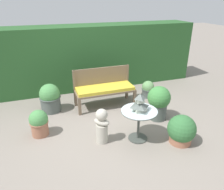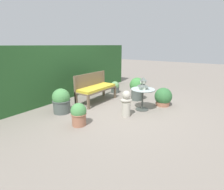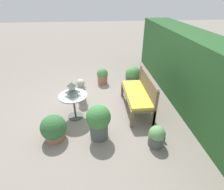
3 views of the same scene
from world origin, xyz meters
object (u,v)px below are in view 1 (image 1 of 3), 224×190
at_px(potted_plant_bench_left, 148,89).
at_px(potted_plant_bench_right, 159,102).
at_px(potted_plant_patio_mid, 181,131).
at_px(potted_plant_hedge_corner, 39,123).
at_px(garden_bust, 102,126).
at_px(patio_table, 139,117).
at_px(potted_plant_table_far, 50,98).
at_px(garden_bench, 105,90).
at_px(pagoda_birdhouse, 140,104).

bearing_deg(potted_plant_bench_left, potted_plant_bench_right, -107.11).
xyz_separation_m(potted_plant_patio_mid, potted_plant_hedge_corner, (-2.34, 1.07, 0.02)).
bearing_deg(garden_bust, potted_plant_bench_right, 64.81).
height_order(patio_table, potted_plant_bench_left, patio_table).
xyz_separation_m(garden_bust, potted_plant_table_far, (-0.75, 1.50, -0.02)).
bearing_deg(garden_bench, potted_plant_patio_mid, -65.39).
bearing_deg(garden_bench, potted_plant_bench_right, -46.99).
bearing_deg(patio_table, potted_plant_bench_left, 56.89).
height_order(patio_table, potted_plant_patio_mid, patio_table).
distance_m(potted_plant_bench_right, potted_plant_hedge_corner, 2.39).
relative_size(patio_table, potted_plant_hedge_corner, 1.25).
relative_size(garden_bust, potted_plant_bench_right, 0.90).
distance_m(patio_table, pagoda_birdhouse, 0.26).
bearing_deg(potted_plant_hedge_corner, potted_plant_bench_right, -4.65).
bearing_deg(patio_table, potted_plant_patio_mid, -27.31).
distance_m(patio_table, garden_bust, 0.67).
height_order(potted_plant_patio_mid, potted_plant_bench_right, potted_plant_bench_right).
bearing_deg(pagoda_birdhouse, garden_bench, 96.27).
distance_m(garden_bench, pagoda_birdhouse, 1.50).
xyz_separation_m(pagoda_birdhouse, potted_plant_hedge_corner, (-1.67, 0.72, -0.46)).
distance_m(garden_bench, patio_table, 1.47).
bearing_deg(garden_bench, potted_plant_table_far, 172.20).
xyz_separation_m(garden_bench, garden_bust, (-0.48, -1.33, -0.08)).
relative_size(potted_plant_patio_mid, potted_plant_table_far, 0.82).
xyz_separation_m(patio_table, potted_plant_bench_left, (1.04, 1.59, -0.25)).
distance_m(potted_plant_patio_mid, potted_plant_bench_right, 0.89).
relative_size(patio_table, potted_plant_bench_left, 1.48).
bearing_deg(potted_plant_hedge_corner, potted_plant_table_far, 72.75).
xyz_separation_m(patio_table, garden_bust, (-0.64, 0.13, -0.12)).
distance_m(garden_bust, potted_plant_table_far, 1.68).
bearing_deg(potted_plant_table_far, potted_plant_patio_mid, -43.83).
bearing_deg(pagoda_birdhouse, potted_plant_bench_right, 36.67).
bearing_deg(pagoda_birdhouse, potted_plant_patio_mid, -27.31).
xyz_separation_m(garden_bench, potted_plant_bench_left, (1.20, 0.13, -0.20)).
height_order(garden_bust, potted_plant_bench_left, garden_bust).
bearing_deg(pagoda_birdhouse, potted_plant_hedge_corner, 156.63).
bearing_deg(potted_plant_bench_right, potted_plant_bench_left, 72.89).
bearing_deg(patio_table, potted_plant_hedge_corner, 156.63).
height_order(pagoda_birdhouse, potted_plant_table_far, pagoda_birdhouse).
bearing_deg(potted_plant_bench_right, pagoda_birdhouse, -143.33).
xyz_separation_m(potted_plant_hedge_corner, potted_plant_bench_left, (2.71, 0.87, -0.05)).
bearing_deg(potted_plant_table_far, potted_plant_bench_right, -27.68).
height_order(potted_plant_patio_mid, potted_plant_bench_left, potted_plant_patio_mid).
xyz_separation_m(patio_table, potted_plant_table_far, (-1.39, 1.63, -0.14)).
height_order(garden_bench, patio_table, patio_table).
distance_m(potted_plant_patio_mid, potted_plant_table_far, 2.85).
distance_m(pagoda_birdhouse, potted_plant_hedge_corner, 1.88).
bearing_deg(garden_bust, potted_plant_bench_left, 89.37).
height_order(patio_table, potted_plant_table_far, potted_plant_table_far).
bearing_deg(potted_plant_table_far, patio_table, -49.54).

